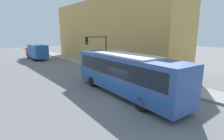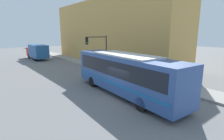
# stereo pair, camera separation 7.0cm
# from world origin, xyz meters

# --- Properties ---
(ground_plane) EXTENTS (120.00, 120.00, 0.00)m
(ground_plane) POSITION_xyz_m (0.00, 0.00, 0.00)
(ground_plane) COLOR slate
(sidewalk) EXTENTS (2.79, 70.00, 0.18)m
(sidewalk) POSITION_xyz_m (5.89, 20.00, 0.09)
(sidewalk) COLOR gray
(sidewalk) RESTS_ON ground_plane
(building_facade) EXTENTS (6.00, 28.71, 10.54)m
(building_facade) POSITION_xyz_m (10.29, 15.36, 5.27)
(building_facade) COLOR tan
(building_facade) RESTS_ON ground_plane
(city_bus) EXTENTS (3.32, 11.54, 3.43)m
(city_bus) POSITION_xyz_m (0.67, 0.59, 1.97)
(city_bus) COLOR #2D4C8C
(city_bus) RESTS_ON ground_plane
(delivery_truck) EXTENTS (2.35, 7.52, 2.85)m
(delivery_truck) POSITION_xyz_m (0.90, 26.21, 1.57)
(delivery_truck) COLOR #265999
(delivery_truck) RESTS_ON ground_plane
(fire_hydrant) EXTENTS (0.28, 0.37, 0.81)m
(fire_hydrant) POSITION_xyz_m (5.10, 4.27, 0.58)
(fire_hydrant) COLOR gold
(fire_hydrant) RESTS_ON sidewalk
(traffic_light_pole) EXTENTS (3.28, 0.35, 4.56)m
(traffic_light_pole) POSITION_xyz_m (4.04, 9.35, 3.35)
(traffic_light_pole) COLOR #2D2D2D
(traffic_light_pole) RESTS_ON sidewalk
(pedestrian_near_corner) EXTENTS (0.34, 0.34, 1.65)m
(pedestrian_near_corner) POSITION_xyz_m (6.59, 7.01, 1.01)
(pedestrian_near_corner) COLOR slate
(pedestrian_near_corner) RESTS_ON sidewalk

